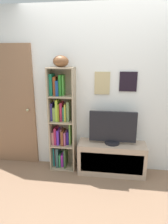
{
  "coord_description": "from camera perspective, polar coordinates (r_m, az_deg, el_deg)",
  "views": [
    {
      "loc": [
        0.1,
        -1.87,
        1.78
      ],
      "look_at": [
        -0.28,
        0.85,
        0.99
      ],
      "focal_mm": 31.88,
      "sensor_mm": 36.0,
      "label": 1
    }
  ],
  "objects": [
    {
      "name": "door",
      "position": [
        3.47,
        -20.82,
        1.5
      ],
      "size": [
        0.89,
        0.09,
        1.96
      ],
      "color": "#8B6245",
      "rests_on": "ground"
    },
    {
      "name": "football",
      "position": [
        2.93,
        -6.7,
        14.25
      ],
      "size": [
        0.31,
        0.27,
        0.16
      ],
      "primitive_type": "ellipsoid",
      "rotation": [
        0.0,
        0.0,
        -0.49
      ],
      "color": "brown",
      "rests_on": "bookshelf"
    },
    {
      "name": "tv_stand",
      "position": [
        3.19,
        7.88,
        -12.96
      ],
      "size": [
        1.02,
        0.34,
        0.49
      ],
      "color": "tan",
      "rests_on": "ground"
    },
    {
      "name": "back_wall",
      "position": [
        3.05,
        5.95,
        5.78
      ],
      "size": [
        4.8,
        0.08,
        2.49
      ],
      "color": "silver",
      "rests_on": "ground"
    },
    {
      "name": "bookshelf",
      "position": [
        3.13,
        -6.49,
        -2.87
      ],
      "size": [
        0.39,
        0.26,
        1.62
      ],
      "color": "tan",
      "rests_on": "ground"
    },
    {
      "name": "ground",
      "position": [
        2.6,
        3.99,
        -27.96
      ],
      "size": [
        5.2,
        5.2,
        0.04
      ],
      "primitive_type": "cube",
      "color": "#84644C"
    },
    {
      "name": "television",
      "position": [
        2.98,
        8.24,
        -4.63
      ],
      "size": [
        0.69,
        0.22,
        0.5
      ],
      "color": "black",
      "rests_on": "tv_stand"
    }
  ]
}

